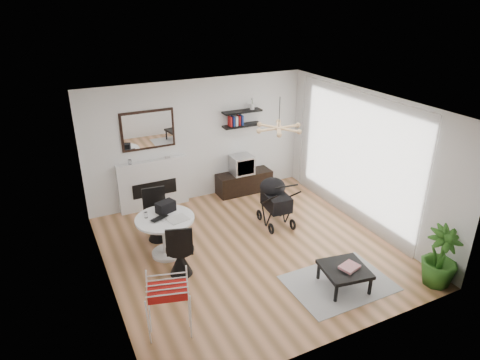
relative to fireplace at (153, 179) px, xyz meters
name	(u,v)px	position (x,y,z in m)	size (l,w,h in m)	color
floor	(250,249)	(1.10, -2.42, -0.69)	(5.00, 5.00, 0.00)	olive
ceiling	(252,105)	(1.10, -2.42, 2.01)	(5.00, 5.00, 0.00)	white
wall_back	(199,141)	(1.10, 0.08, 0.66)	(5.00, 5.00, 0.00)	white
wall_left	(101,213)	(-1.40, -2.42, 0.66)	(5.00, 5.00, 0.00)	white
wall_right	(365,160)	(3.60, -2.42, 0.66)	(5.00, 5.00, 0.00)	white
sheer_curtain	(354,157)	(3.50, -2.22, 0.66)	(0.04, 3.60, 2.60)	white
fireplace	(153,179)	(0.00, 0.00, 0.00)	(1.50, 0.17, 2.16)	white
shelf_lower	(242,125)	(2.11, -0.05, 0.91)	(0.90, 0.25, 0.04)	black
shelf_upper	(242,111)	(2.11, -0.05, 1.23)	(0.90, 0.25, 0.04)	black
pendant_lamp	(279,128)	(1.80, -2.12, 1.46)	(0.90, 0.90, 0.10)	tan
tv_console	(244,182)	(2.11, -0.16, -0.44)	(1.30, 0.46, 0.49)	black
crt_tv	(242,165)	(2.05, -0.16, 0.02)	(0.49, 0.43, 0.43)	#B3B3B6
dining_table	(166,230)	(-0.31, -1.90, -0.19)	(1.03, 1.03, 0.75)	white
laptop	(161,219)	(-0.39, -1.96, 0.08)	(0.33, 0.21, 0.03)	black
black_bag	(166,207)	(-0.23, -1.70, 0.17)	(0.33, 0.20, 0.20)	black
newspaper	(178,219)	(-0.13, -2.05, 0.07)	(0.35, 0.28, 0.01)	white
drinking_glass	(146,215)	(-0.61, -1.76, 0.12)	(0.06, 0.06, 0.10)	white
chair_far	(157,224)	(-0.31, -1.30, -0.37)	(0.48, 0.50, 0.99)	black
chair_near	(181,258)	(-0.28, -2.57, -0.38)	(0.51, 0.52, 0.98)	black
drying_rack	(169,308)	(-0.86, -3.83, -0.22)	(0.71, 0.68, 0.88)	white
stroller	(275,203)	(2.01, -1.75, -0.23)	(0.60, 0.89, 1.05)	black
rug	(339,283)	(1.94, -3.94, -0.68)	(1.65, 1.19, 0.01)	#A2A2A2
coffee_table	(345,270)	(1.94, -4.04, -0.36)	(0.79, 0.79, 0.35)	black
magazines	(349,267)	(2.00, -4.07, -0.30)	(0.30, 0.23, 0.04)	#D13446
potted_plant	(440,257)	(3.35, -4.63, -0.18)	(0.57, 0.57, 1.01)	#2B611B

